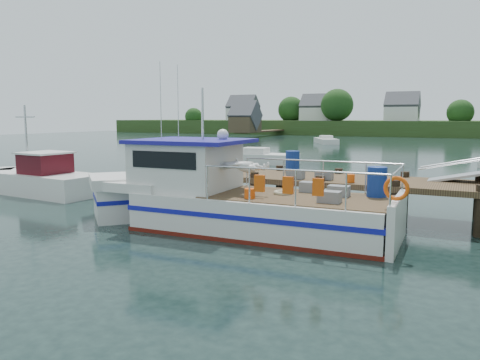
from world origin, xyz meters
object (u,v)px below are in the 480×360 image
at_px(moored_a, 255,158).
at_px(dock, 466,159).
at_px(lobster_boat, 224,198).
at_px(work_boat, 34,179).
at_px(moored_e, 211,144).
at_px(moored_d, 326,140).
at_px(moored_rowboat, 170,160).

bearing_deg(moored_a, dock, -31.71).
bearing_deg(moored_a, lobster_boat, -52.46).
xyz_separation_m(dock, work_boat, (-18.59, -1.33, -1.58)).
bearing_deg(moored_e, lobster_boat, -59.42).
bearing_deg(dock, moored_e, 131.01).
distance_m(lobster_boat, moored_e, 40.51).
xyz_separation_m(moored_d, moored_e, (-9.67, -15.06, -0.00)).
bearing_deg(work_boat, moored_a, 83.18).
distance_m(lobster_boat, moored_a, 21.73).
bearing_deg(moored_rowboat, moored_d, 65.66).
height_order(moored_d, moored_e, moored_d).
distance_m(dock, work_boat, 18.70).
distance_m(lobster_boat, moored_rowboat, 20.87).
relative_size(work_boat, moored_a, 1.17).
height_order(lobster_boat, moored_d, lobster_boat).
distance_m(dock, moored_rowboat, 23.84).
distance_m(work_boat, moored_a, 18.24).
distance_m(moored_d, moored_e, 17.90).
height_order(dock, work_boat, dock).
bearing_deg(moored_rowboat, lobster_boat, -70.68).
bearing_deg(work_boat, moored_rowboat, 101.54).
relative_size(lobster_boat, moored_d, 1.68).
bearing_deg(moored_rowboat, work_boat, -103.12).
height_order(moored_rowboat, moored_e, moored_e).
height_order(moored_rowboat, moored_a, moored_a).
relative_size(lobster_boat, work_boat, 1.43).
height_order(work_boat, moored_d, work_boat).
bearing_deg(work_boat, moored_e, 109.62).
height_order(dock, moored_rowboat, dock).
bearing_deg(moored_e, work_boat, -74.52).
bearing_deg(moored_d, moored_e, -120.44).
bearing_deg(moored_rowboat, moored_a, 17.71).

